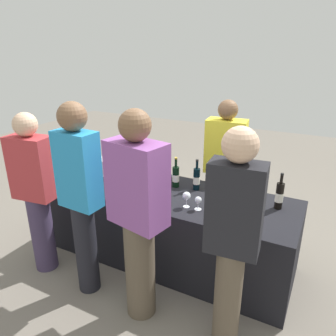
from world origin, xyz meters
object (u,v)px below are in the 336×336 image
(wine_glass_1, at_px, (186,196))
(guest_3, at_px, (233,237))
(wine_glass_0, at_px, (120,181))
(server_pouring, at_px, (224,166))
(guest_1, at_px, (80,194))
(menu_board, at_px, (141,177))
(wine_bottle_5, at_px, (279,196))
(guest_0, at_px, (36,190))
(wine_bottle_4, at_px, (237,191))
(wine_bottle_3, at_px, (197,179))
(wine_glass_3, at_px, (245,203))
(wine_bottle_0, at_px, (137,168))
(wine_bottle_1, at_px, (167,173))
(guest_2, at_px, (138,214))
(ice_bucket, at_px, (98,167))
(wine_bottle_2, at_px, (176,176))
(wine_glass_2, at_px, (198,201))

(wine_glass_1, distance_m, guest_3, 0.79)
(wine_glass_1, bearing_deg, wine_glass_0, 179.75)
(wine_glass_1, xyz_separation_m, server_pouring, (0.04, 0.91, -0.01))
(server_pouring, relative_size, guest_1, 0.92)
(wine_glass_0, bearing_deg, menu_board, 113.83)
(wine_bottle_5, xyz_separation_m, guest_0, (-2.02, -0.85, -0.03))
(wine_bottle_4, xyz_separation_m, wine_glass_0, (-1.07, -0.30, -0.00))
(wine_bottle_3, height_order, server_pouring, server_pouring)
(wine_bottle_4, xyz_separation_m, menu_board, (-1.60, 0.91, -0.50))
(wine_bottle_5, distance_m, wine_glass_3, 0.33)
(wine_bottle_0, distance_m, wine_bottle_1, 0.35)
(wine_bottle_3, xyz_separation_m, wine_bottle_4, (0.43, -0.08, -0.01))
(guest_2, bearing_deg, guest_0, -171.39)
(wine_bottle_5, relative_size, guest_0, 0.21)
(wine_bottle_3, height_order, guest_3, guest_3)
(wine_bottle_0, height_order, guest_2, guest_2)
(wine_bottle_1, xyz_separation_m, wine_glass_3, (0.89, -0.28, -0.01))
(wine_bottle_3, xyz_separation_m, ice_bucket, (-1.12, -0.13, -0.03))
(wine_bottle_2, xyz_separation_m, wine_bottle_5, (1.00, -0.00, 0.01))
(wine_bottle_0, distance_m, wine_glass_1, 0.83)
(wine_bottle_2, relative_size, guest_0, 0.20)
(wine_glass_3, xyz_separation_m, server_pouring, (-0.44, 0.79, -0.01))
(wine_bottle_5, bearing_deg, wine_bottle_3, 177.48)
(wine_bottle_0, relative_size, wine_bottle_2, 0.96)
(wine_bottle_5, distance_m, guest_3, 0.90)
(wine_bottle_2, bearing_deg, wine_bottle_5, -0.08)
(guest_0, bearing_deg, wine_glass_0, 32.74)
(guest_1, distance_m, menu_board, 1.93)
(wine_bottle_0, xyz_separation_m, guest_2, (0.60, -0.92, 0.06))
(wine_bottle_4, xyz_separation_m, guest_0, (-1.65, -0.81, -0.01))
(guest_1, relative_size, guest_2, 1.00)
(wine_glass_0, distance_m, guest_1, 0.55)
(wine_bottle_0, xyz_separation_m, guest_3, (1.32, -0.91, 0.06))
(wine_bottle_1, bearing_deg, guest_1, -108.37)
(wine_bottle_2, relative_size, wine_bottle_4, 1.01)
(wine_bottle_5, height_order, wine_glass_1, wine_bottle_5)
(wine_bottle_2, height_order, wine_glass_0, wine_bottle_2)
(guest_1, height_order, guest_2, guest_1)
(wine_bottle_3, bearing_deg, wine_bottle_2, -170.98)
(wine_glass_0, bearing_deg, wine_glass_2, 0.05)
(wine_bottle_0, distance_m, guest_3, 1.60)
(guest_3, bearing_deg, ice_bucket, 150.71)
(wine_glass_2, height_order, wine_glass_3, wine_glass_3)
(wine_bottle_2, relative_size, wine_glass_0, 2.12)
(wine_bottle_3, height_order, menu_board, wine_bottle_3)
(wine_bottle_2, bearing_deg, wine_bottle_1, 158.09)
(wine_glass_1, distance_m, ice_bucket, 1.22)
(wine_bottle_4, height_order, wine_glass_3, wine_bottle_4)
(ice_bucket, relative_size, guest_3, 0.14)
(wine_glass_0, xyz_separation_m, guest_2, (0.56, -0.56, 0.06))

